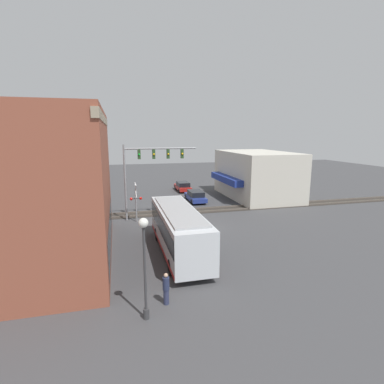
# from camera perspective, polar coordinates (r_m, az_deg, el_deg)

# --- Properties ---
(ground_plane) EXTENTS (120.00, 120.00, 0.00)m
(ground_plane) POSITION_cam_1_polar(r_m,az_deg,el_deg) (27.29, 1.05, -6.88)
(ground_plane) COLOR #424244
(brick_building) EXTENTS (14.44, 8.91, 9.87)m
(brick_building) POSITION_cam_1_polar(r_m,az_deg,el_deg) (21.99, -27.33, 0.74)
(brick_building) COLOR brown
(brick_building) RESTS_ON ground
(shop_building) EXTENTS (12.68, 8.71, 6.06)m
(shop_building) POSITION_cam_1_polar(r_m,az_deg,el_deg) (40.98, 12.11, 3.26)
(shop_building) COLOR beige
(shop_building) RESTS_ON ground
(city_bus) EXTENTS (10.25, 2.59, 3.23)m
(city_bus) POSITION_cam_1_polar(r_m,az_deg,el_deg) (21.34, -2.57, -7.04)
(city_bus) COLOR silver
(city_bus) RESTS_ON ground
(traffic_signal_gantry) EXTENTS (0.42, 7.15, 7.39)m
(traffic_signal_gantry) POSITION_cam_1_polar(r_m,az_deg,el_deg) (29.49, -8.42, 5.38)
(traffic_signal_gantry) COLOR gray
(traffic_signal_gantry) RESTS_ON ground
(crossing_signal) EXTENTS (1.41, 1.18, 3.81)m
(crossing_signal) POSITION_cam_1_polar(r_m,az_deg,el_deg) (29.12, -10.63, -1.25)
(crossing_signal) COLOR gray
(crossing_signal) RESTS_ON ground
(streetlamp) EXTENTS (0.44, 0.44, 4.83)m
(streetlamp) POSITION_cam_1_polar(r_m,az_deg,el_deg) (13.78, -9.03, -12.70)
(streetlamp) COLOR #38383A
(streetlamp) RESTS_ON ground
(rail_track_near) EXTENTS (2.60, 60.00, 0.15)m
(rail_track_near) POSITION_cam_1_polar(r_m,az_deg,el_deg) (32.88, -1.71, -3.71)
(rail_track_near) COLOR #332D28
(rail_track_near) RESTS_ON ground
(parked_car_blue) EXTENTS (4.82, 1.82, 1.39)m
(parked_car_blue) POSITION_cam_1_polar(r_m,az_deg,el_deg) (37.58, 0.67, -0.84)
(parked_car_blue) COLOR navy
(parked_car_blue) RESTS_ON ground
(parked_car_red) EXTENTS (4.74, 1.82, 1.36)m
(parked_car_red) POSITION_cam_1_polar(r_m,az_deg,el_deg) (44.66, -1.77, 1.04)
(parked_car_red) COLOR #B21E19
(parked_car_red) RESTS_ON ground
(pedestrian_by_lamp) EXTENTS (0.34, 0.34, 1.66)m
(pedestrian_by_lamp) POSITION_cam_1_polar(r_m,az_deg,el_deg) (15.67, -4.96, -17.84)
(pedestrian_by_lamp) COLOR #2D3351
(pedestrian_by_lamp) RESTS_ON ground
(pedestrian_near_bus) EXTENTS (0.34, 0.34, 1.69)m
(pedestrian_near_bus) POSITION_cam_1_polar(r_m,az_deg,el_deg) (21.01, 4.03, -10.02)
(pedestrian_near_bus) COLOR black
(pedestrian_near_bus) RESTS_ON ground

